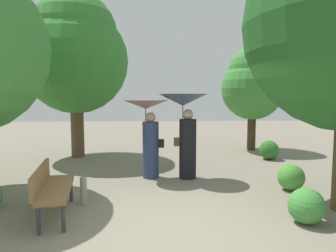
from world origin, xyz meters
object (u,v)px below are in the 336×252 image
at_px(person_left, 148,125).
at_px(person_right, 185,119).
at_px(park_bench, 51,186).
at_px(path_marker_post, 84,191).
at_px(tree_near_left, 75,53).
at_px(tree_mid_right, 253,83).

xyz_separation_m(person_left, person_right, (0.88, -0.10, 0.15)).
bearing_deg(park_bench, path_marker_post, -46.81).
bearing_deg(person_left, person_right, -90.69).
relative_size(person_left, tree_near_left, 0.36).
relative_size(person_left, person_right, 0.93).
distance_m(person_right, path_marker_post, 2.91).
distance_m(person_right, park_bench, 3.44).
xyz_separation_m(tree_near_left, tree_mid_right, (6.08, 1.00, -0.91)).
xyz_separation_m(tree_mid_right, path_marker_post, (-4.90, -5.49, -2.19)).
distance_m(park_bench, tree_mid_right, 8.26).
bearing_deg(path_marker_post, tree_mid_right, 48.24).
xyz_separation_m(person_left, park_bench, (-1.55, -2.35, -0.78)).
bearing_deg(person_left, tree_near_left, 46.80).
bearing_deg(tree_mid_right, path_marker_post, -131.76).
relative_size(person_left, tree_mid_right, 0.50).
xyz_separation_m(person_right, path_marker_post, (-2.03, -1.72, -1.18)).
xyz_separation_m(person_right, park_bench, (-2.43, -2.26, -0.93)).
distance_m(person_left, person_right, 0.89).
bearing_deg(tree_near_left, tree_mid_right, 9.34).
bearing_deg(person_left, tree_mid_right, -39.97).
height_order(person_left, person_right, person_right).
height_order(park_bench, path_marker_post, park_bench).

